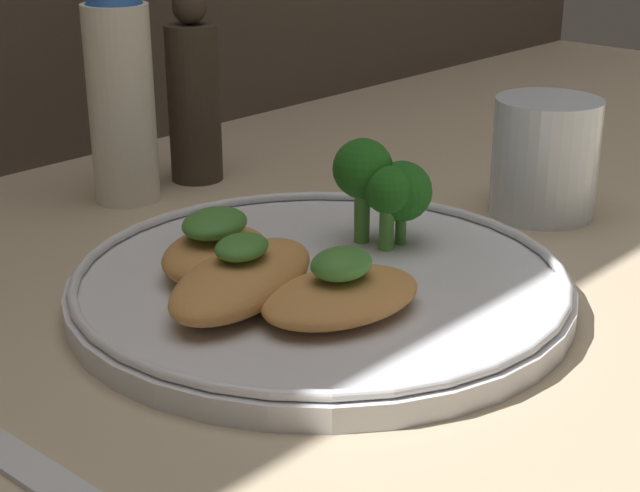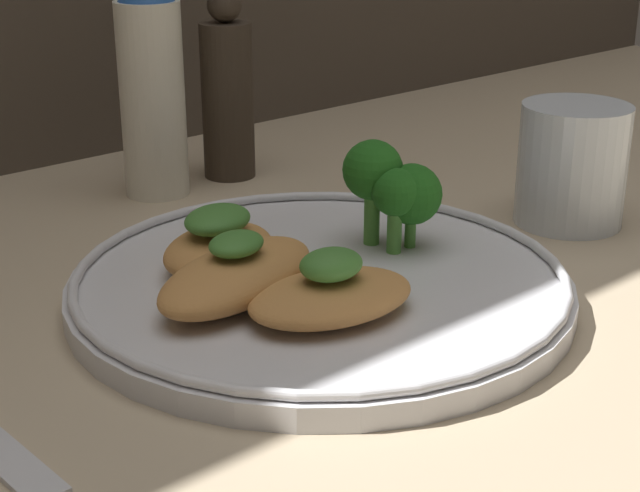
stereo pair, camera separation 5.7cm
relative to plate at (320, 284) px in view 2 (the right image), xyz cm
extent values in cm
cube|color=tan|center=(0.00, 0.00, -1.49)|extent=(180.00, 180.00, 1.00)
cylinder|color=silver|center=(0.00, 0.00, -0.29)|extent=(29.78, 29.78, 1.40)
torus|color=silver|center=(0.00, 0.00, 0.71)|extent=(29.18, 29.18, 0.60)
ellipsoid|color=#BC7F42|center=(-2.93, -4.27, 1.47)|extent=(10.53, 7.82, 2.13)
ellipsoid|color=#3D752D|center=(-2.93, -4.27, 3.38)|extent=(4.01, 3.44, 1.69)
ellipsoid|color=#BC7F42|center=(-5.36, 0.88, 1.73)|extent=(13.02, 8.99, 2.64)
ellipsoid|color=#3D752D|center=(-5.36, 0.88, 3.66)|extent=(4.13, 3.66, 1.22)
ellipsoid|color=#BC7F42|center=(-3.73, 4.97, 1.63)|extent=(9.78, 8.65, 2.43)
ellipsoid|color=#3D752D|center=(-3.73, 4.97, 3.58)|extent=(5.66, 5.20, 1.47)
cylinder|color=#4C8E38|center=(7.59, 0.30, 1.50)|extent=(0.71, 0.71, 2.17)
sphere|color=#1E5B19|center=(7.59, 0.30, 3.94)|extent=(3.86, 3.86, 3.86)
cylinder|color=#4C8E38|center=(6.13, 2.02, 2.20)|extent=(1.01, 1.01, 3.59)
sphere|color=#1E5B19|center=(6.13, 2.02, 5.34)|extent=(3.84, 3.84, 3.84)
cylinder|color=#4C8E38|center=(6.14, -0.20, 1.87)|extent=(0.93, 0.93, 2.93)
sphere|color=#1E5B19|center=(6.14, -0.20, 4.39)|extent=(3.00, 3.00, 3.00)
cylinder|color=silver|center=(3.52, 23.48, 6.40)|extent=(4.93, 4.93, 14.79)
cylinder|color=#382D23|center=(10.49, 23.48, 5.27)|extent=(4.20, 4.20, 12.53)
sphere|color=#382D23|center=(10.49, 23.48, 12.90)|extent=(2.73, 2.73, 2.73)
cylinder|color=silver|center=(22.23, -1.61, 3.33)|extent=(7.67, 7.67, 8.63)
camera|label=1|loc=(-38.92, -36.18, 23.37)|focal=55.00mm
camera|label=2|loc=(-34.82, -40.14, 23.37)|focal=55.00mm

